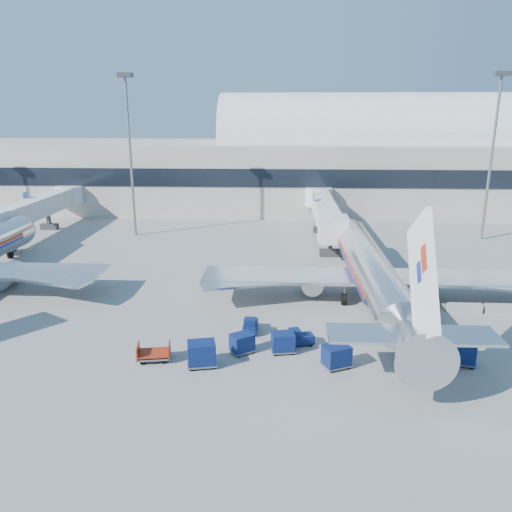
# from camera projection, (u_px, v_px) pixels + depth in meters

# --- Properties ---
(ground) EXTENTS (260.00, 260.00, 0.00)m
(ground) POSITION_uv_depth(u_px,v_px,m) (264.00, 318.00, 43.86)
(ground) COLOR gray
(ground) RESTS_ON ground
(terminal) EXTENTS (170.00, 28.15, 21.00)m
(terminal) POSITION_uv_depth(u_px,v_px,m) (204.00, 166.00, 96.17)
(terminal) COLOR #B2AA9E
(terminal) RESTS_ON ground
(airliner_main) EXTENTS (32.00, 37.26, 12.07)m
(airliner_main) POSITION_uv_depth(u_px,v_px,m) (372.00, 272.00, 46.89)
(airliner_main) COLOR silver
(airliner_main) RESTS_ON ground
(jetbridge_near) EXTENTS (4.40, 27.50, 6.25)m
(jetbridge_near) POSITION_uv_depth(u_px,v_px,m) (324.00, 210.00, 71.98)
(jetbridge_near) COLOR silver
(jetbridge_near) RESTS_ON ground
(jetbridge_mid) EXTENTS (4.40, 27.50, 6.25)m
(jetbridge_mid) POSITION_uv_depth(u_px,v_px,m) (40.00, 207.00, 74.02)
(jetbridge_mid) COLOR silver
(jetbridge_mid) RESTS_ON ground
(mast_west) EXTENTS (2.00, 1.20, 22.60)m
(mast_west) POSITION_uv_depth(u_px,v_px,m) (129.00, 132.00, 69.55)
(mast_west) COLOR slate
(mast_west) RESTS_ON ground
(mast_east) EXTENTS (2.00, 1.20, 22.60)m
(mast_east) POSITION_uv_depth(u_px,v_px,m) (495.00, 133.00, 67.12)
(mast_east) COLOR slate
(mast_east) RESTS_ON ground
(barrier_near) EXTENTS (3.00, 0.55, 0.90)m
(barrier_near) POSITION_uv_depth(u_px,v_px,m) (465.00, 308.00, 44.78)
(barrier_near) COLOR #9E9E96
(barrier_near) RESTS_ON ground
(barrier_mid) EXTENTS (3.00, 0.55, 0.90)m
(barrier_mid) POSITION_uv_depth(u_px,v_px,m) (502.00, 309.00, 44.62)
(barrier_mid) COLOR #9E9E96
(barrier_mid) RESTS_ON ground
(tug_lead) EXTENTS (2.27, 1.56, 1.35)m
(tug_lead) POSITION_uv_depth(u_px,v_px,m) (299.00, 338.00, 38.58)
(tug_lead) COLOR #091748
(tug_lead) RESTS_ON ground
(tug_right) EXTENTS (2.82, 2.25, 1.64)m
(tug_right) POSITION_uv_depth(u_px,v_px,m) (418.00, 324.00, 40.80)
(tug_right) COLOR #091748
(tug_right) RESTS_ON ground
(tug_left) EXTENTS (1.18, 2.19, 1.39)m
(tug_left) POSITION_uv_depth(u_px,v_px,m) (250.00, 325.00, 40.75)
(tug_left) COLOR #091748
(tug_left) RESTS_ON ground
(cart_train_a) EXTENTS (1.97, 1.63, 1.55)m
(cart_train_a) POSITION_uv_depth(u_px,v_px,m) (283.00, 342.00, 37.32)
(cart_train_a) COLOR #091748
(cart_train_a) RESTS_ON ground
(cart_train_b) EXTENTS (2.13, 2.02, 1.49)m
(cart_train_b) POSITION_uv_depth(u_px,v_px,m) (242.00, 343.00, 37.27)
(cart_train_b) COLOR #091748
(cart_train_b) RESTS_ON ground
(cart_train_c) EXTENTS (2.34, 1.97, 1.81)m
(cart_train_c) POSITION_uv_depth(u_px,v_px,m) (202.00, 354.00, 35.25)
(cart_train_c) COLOR #091748
(cart_train_c) RESTS_ON ground
(cart_solo_near) EXTENTS (2.29, 2.08, 1.65)m
(cart_solo_near) POSITION_uv_depth(u_px,v_px,m) (337.00, 356.00, 35.10)
(cart_solo_near) COLOR #091748
(cart_solo_near) RESTS_ON ground
(cart_solo_far) EXTENTS (2.28, 1.92, 1.77)m
(cart_solo_far) POSITION_uv_depth(u_px,v_px,m) (461.00, 352.00, 35.56)
(cart_solo_far) COLOR #091748
(cart_solo_far) RESTS_ON ground
(cart_open_red) EXTENTS (2.58, 2.01, 0.63)m
(cart_open_red) POSITION_uv_depth(u_px,v_px,m) (154.00, 354.00, 36.22)
(cart_open_red) COLOR slate
(cart_open_red) RESTS_ON ground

